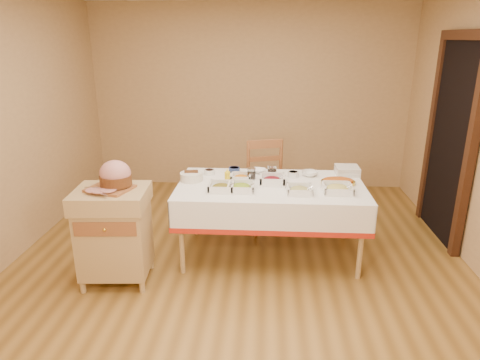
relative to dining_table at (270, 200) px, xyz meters
name	(u,v)px	position (x,y,z in m)	size (l,w,h in m)	color
room_shell	(238,137)	(-0.30, -0.30, 0.70)	(5.00, 5.00, 5.00)	olive
doorway	(451,138)	(1.90, 0.60, 0.51)	(0.09, 1.10, 2.20)	black
dining_table	(270,200)	(0.00, 0.00, 0.00)	(1.82, 1.02, 0.76)	tan
butcher_cart	(114,230)	(-1.39, -0.58, -0.10)	(0.66, 0.56, 0.88)	tan
dining_chair	(268,185)	(-0.03, 0.66, -0.08)	(0.56, 0.54, 1.02)	#935830
ham_on_board	(115,177)	(-1.35, -0.55, 0.39)	(0.38, 0.36, 0.25)	#935830
serving_dish_a	(221,187)	(-0.47, -0.20, 0.19)	(0.24, 0.23, 0.10)	white
serving_dish_b	(241,187)	(-0.28, -0.19, 0.19)	(0.25, 0.25, 0.10)	white
serving_dish_c	(300,190)	(0.26, -0.23, 0.19)	(0.23, 0.23, 0.10)	white
serving_dish_d	(338,188)	(0.62, -0.18, 0.19)	(0.27, 0.27, 0.10)	white
serving_dish_e	(241,177)	(-0.30, 0.11, 0.19)	(0.21, 0.20, 0.09)	white
serving_dish_f	(272,180)	(0.01, 0.04, 0.20)	(0.25, 0.24, 0.12)	white
small_bowl_left	(209,172)	(-0.64, 0.28, 0.19)	(0.11, 0.11, 0.05)	white
small_bowl_mid	(234,169)	(-0.39, 0.38, 0.19)	(0.12, 0.12, 0.05)	navy
small_bowl_right	(293,174)	(0.23, 0.25, 0.19)	(0.11, 0.11, 0.06)	white
bowl_white_imported	(258,171)	(-0.14, 0.38, 0.18)	(0.16, 0.16, 0.04)	white
bowl_small_imported	(310,173)	(0.40, 0.30, 0.19)	(0.16, 0.16, 0.05)	white
preserve_jar_left	(251,174)	(-0.20, 0.17, 0.21)	(0.09, 0.09, 0.11)	silver
preserve_jar_right	(272,171)	(0.01, 0.25, 0.22)	(0.10, 0.10, 0.12)	silver
mustard_bottle	(227,178)	(-0.42, -0.06, 0.24)	(0.05, 0.05, 0.17)	yellow
bread_basket	(191,176)	(-0.80, 0.07, 0.20)	(0.23, 0.23, 0.10)	silver
plate_stack	(347,170)	(0.80, 0.37, 0.20)	(0.24, 0.24, 0.09)	white
brass_platter	(338,182)	(0.66, 0.06, 0.18)	(0.34, 0.24, 0.04)	gold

